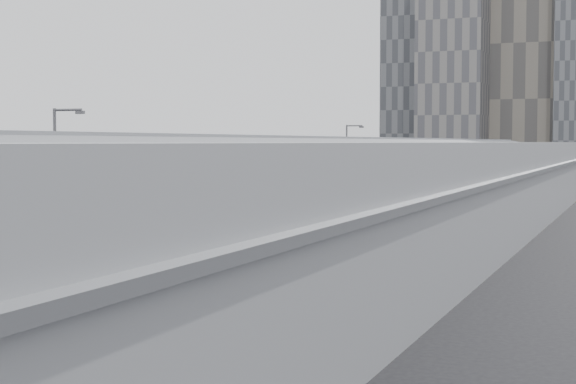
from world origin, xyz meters
The scene contains 18 objects.
sidewalk centered at (9.00, 55.00, 0.06)m, with size 10.00×170.00×0.12m, color gray.
lane_line centered at (-1.50, 55.00, 0.01)m, with size 0.12×160.00×0.02m, color gold.
depot centered at (12.99, 55.00, 3.51)m, with size 12.45×160.40×7.20m.
skyline centered at (-2.90, 324.16, 50.85)m, with size 145.00×64.00×120.00m.
bus_2 centered at (1.69, 34.45, 1.57)m, with size 3.27×12.85×3.72m.
bus_3 centered at (2.20, 49.64, 1.70)m, with size 3.98×13.95×4.02m.
bus_4 centered at (1.87, 61.11, 1.61)m, with size 2.92×13.10×3.82m.
bus_5 centered at (2.25, 74.50, 1.61)m, with size 3.87×13.20×3.80m.
bus_6 centered at (2.70, 90.73, 1.56)m, with size 3.42×12.78×3.69m.
tree_1 centered at (5.68, 33.15, 3.13)m, with size 2.24×2.24×4.26m.
tree_2 centered at (5.73, 56.23, 3.41)m, with size 2.13×2.13×4.50m.
tree_3 centered at (5.85, 79.76, 3.47)m, with size 1.89×1.89×4.44m.
tree_4 centered at (6.15, 102.50, 3.36)m, with size 1.29×1.29×4.09m.
tree_5 centered at (5.92, 127.08, 2.85)m, with size 1.77×1.77×3.76m.
street_lamp_near centered at (-4.07, 37.85, 5.03)m, with size 2.04×0.22×8.70m.
street_lamp_far centered at (-4.05, 89.65, 5.04)m, with size 2.04×0.22×8.72m.
shipping_container centered at (-6.07, 111.09, 1.36)m, with size 2.13×6.47×2.72m, color #133F23.
suv centered at (-4.37, 127.28, 0.81)m, with size 2.68×5.82×1.62m, color black.
Camera 1 is at (26.15, -2.77, 6.82)m, focal length 55.00 mm.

